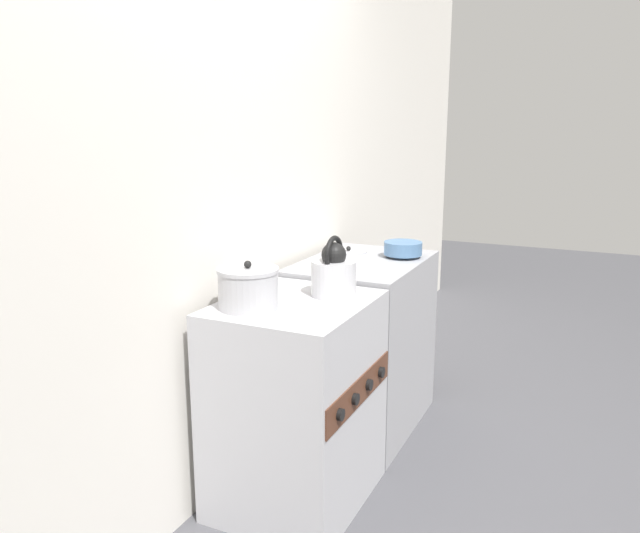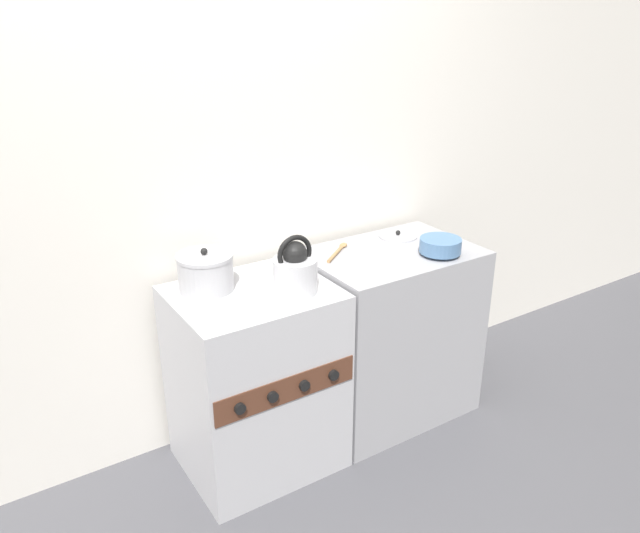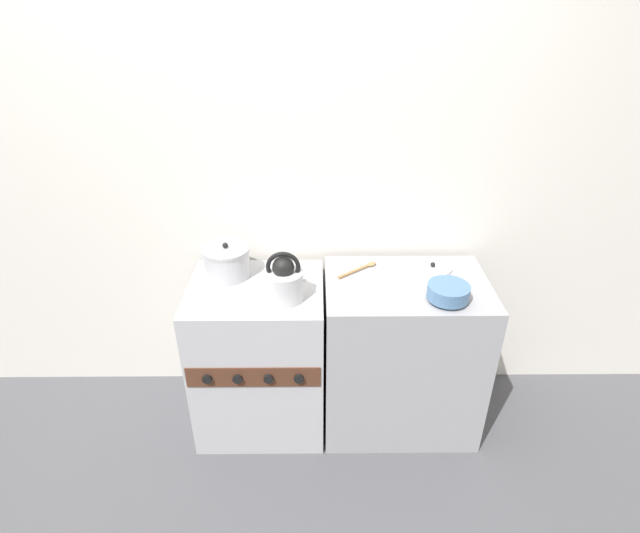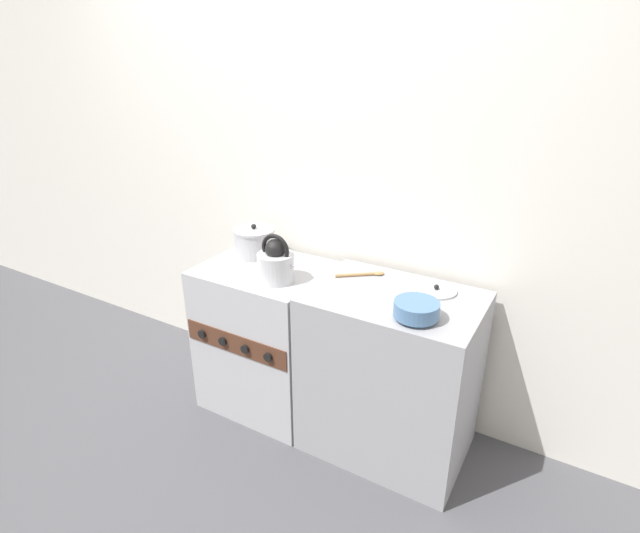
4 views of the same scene
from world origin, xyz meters
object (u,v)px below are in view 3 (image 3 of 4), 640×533
loose_pot_lid (432,267)px  stove (260,356)px  kettle (284,281)px  enamel_bowl (448,292)px  cooking_pot (227,262)px

loose_pot_lid → stove: bearing=-170.7°
stove → kettle: bearing=-33.1°
enamel_bowl → kettle: bearing=176.0°
kettle → loose_pot_lid: 0.76m
stove → kettle: (0.15, -0.10, 0.51)m
enamel_bowl → loose_pot_lid: 0.29m
cooking_pot → enamel_bowl: 1.05m
stove → enamel_bowl: bearing=-9.5°
kettle → enamel_bowl: size_ratio=1.28×
enamel_bowl → loose_pot_lid: (-0.01, 0.29, -0.04)m
enamel_bowl → cooking_pot: bearing=165.4°
stove → cooking_pot: size_ratio=3.65×
stove → kettle: 0.53m
enamel_bowl → loose_pot_lid: bearing=91.4°
kettle → enamel_bowl: (0.73, -0.05, -0.03)m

